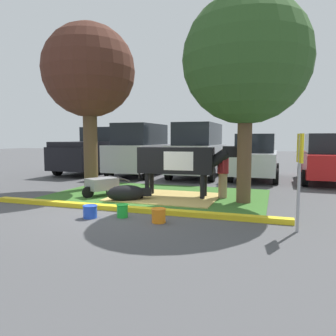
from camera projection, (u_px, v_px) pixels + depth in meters
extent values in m
plane|color=#4C4C4F|center=(116.00, 210.00, 8.28)|extent=(80.00, 80.00, 0.00)
cube|color=#386B28|center=(158.00, 195.00, 10.43)|extent=(6.79, 4.42, 0.02)
cube|color=yellow|center=(126.00, 209.00, 8.20)|extent=(7.99, 0.24, 0.12)
cube|color=tan|center=(165.00, 197.00, 10.01)|extent=(3.23, 2.43, 0.04)
cylinder|color=brown|center=(91.00, 147.00, 11.57)|extent=(0.50, 0.50, 3.06)
sphere|color=#4C281E|center=(89.00, 71.00, 11.32)|extent=(3.23, 3.23, 3.23)
cylinder|color=brown|center=(244.00, 155.00, 9.11)|extent=(0.40, 0.40, 2.75)
sphere|color=#2D5123|center=(246.00, 59.00, 8.87)|extent=(3.52, 3.52, 3.52)
cube|color=black|center=(176.00, 160.00, 10.00)|extent=(2.35, 0.87, 0.80)
cube|color=white|center=(181.00, 160.00, 9.97)|extent=(0.95, 0.78, 0.56)
cylinder|color=black|center=(219.00, 158.00, 9.67)|extent=(0.66, 0.37, 0.58)
cube|color=black|center=(230.00, 152.00, 9.57)|extent=(0.46, 0.29, 0.32)
cube|color=white|center=(237.00, 153.00, 9.52)|extent=(0.13, 0.21, 0.20)
cylinder|color=black|center=(205.00, 185.00, 10.10)|extent=(0.14, 0.14, 0.76)
cylinder|color=black|center=(202.00, 187.00, 9.63)|extent=(0.14, 0.14, 0.76)
cylinder|color=black|center=(152.00, 183.00, 10.53)|extent=(0.14, 0.14, 0.76)
cylinder|color=black|center=(147.00, 185.00, 10.05)|extent=(0.14, 0.14, 0.76)
cylinder|color=black|center=(139.00, 167.00, 10.32)|extent=(0.06, 0.06, 0.70)
ellipsoid|color=black|center=(126.00, 193.00, 9.44)|extent=(1.19, 0.97, 0.48)
cube|color=black|center=(146.00, 192.00, 9.56)|extent=(0.34, 0.31, 0.22)
cube|color=silver|center=(150.00, 192.00, 9.59)|extent=(0.10, 0.12, 0.16)
cylinder|color=black|center=(137.00, 198.00, 9.70)|extent=(0.35, 0.26, 0.10)
cylinder|color=#9E7F5B|center=(223.00, 186.00, 9.90)|extent=(0.26, 0.26, 0.77)
cylinder|color=maroon|center=(223.00, 165.00, 9.84)|extent=(0.34, 0.34, 0.53)
sphere|color=tan|center=(223.00, 152.00, 9.80)|extent=(0.21, 0.21, 0.21)
cylinder|color=maroon|center=(224.00, 164.00, 9.62)|extent=(0.09, 0.09, 0.50)
cylinder|color=maroon|center=(223.00, 163.00, 10.05)|extent=(0.09, 0.09, 0.50)
cube|color=gray|center=(102.00, 184.00, 10.25)|extent=(0.96, 1.08, 0.36)
cylinder|color=black|center=(88.00, 192.00, 9.93)|extent=(0.26, 0.36, 0.36)
cylinder|color=black|center=(114.00, 192.00, 10.31)|extent=(0.04, 0.04, 0.24)
cylinder|color=black|center=(107.00, 191.00, 10.64)|extent=(0.04, 0.04, 0.24)
cylinder|color=black|center=(123.00, 179.00, 10.51)|extent=(0.29, 0.48, 0.23)
cylinder|color=black|center=(115.00, 178.00, 10.83)|extent=(0.29, 0.48, 0.23)
cylinder|color=#99999E|center=(299.00, 184.00, 6.31)|extent=(0.06, 0.06, 1.90)
cube|color=yellow|center=(300.00, 148.00, 6.25)|extent=(0.10, 0.44, 0.56)
cylinder|color=blue|center=(90.00, 212.00, 7.50)|extent=(0.32, 0.32, 0.28)
torus|color=blue|center=(90.00, 206.00, 7.48)|extent=(0.34, 0.34, 0.02)
cylinder|color=green|center=(122.00, 211.00, 7.55)|extent=(0.25, 0.25, 0.30)
torus|color=green|center=(122.00, 205.00, 7.53)|extent=(0.28, 0.28, 0.02)
cylinder|color=orange|center=(159.00, 216.00, 7.08)|extent=(0.30, 0.30, 0.30)
torus|color=orange|center=(159.00, 209.00, 7.07)|extent=(0.33, 0.33, 0.02)
cube|color=black|center=(94.00, 156.00, 17.17)|extent=(2.03, 5.41, 1.10)
cube|color=black|center=(103.00, 137.00, 17.96)|extent=(1.85, 1.81, 1.00)
cube|color=black|center=(81.00, 144.00, 15.96)|extent=(1.91, 2.71, 0.24)
cylinder|color=black|center=(96.00, 164.00, 19.19)|extent=(0.22, 0.64, 0.64)
cylinder|color=black|center=(126.00, 165.00, 18.55)|extent=(0.22, 0.64, 0.64)
cylinder|color=black|center=(58.00, 169.00, 15.89)|extent=(0.22, 0.64, 0.64)
cylinder|color=black|center=(93.00, 170.00, 15.24)|extent=(0.22, 0.64, 0.64)
cube|color=#B7B7BC|center=(141.00, 157.00, 15.96)|extent=(1.92, 4.61, 1.20)
cube|color=black|center=(141.00, 134.00, 15.86)|extent=(1.69, 3.21, 1.00)
cylinder|color=black|center=(136.00, 166.00, 17.73)|extent=(0.22, 0.64, 0.64)
cylinder|color=black|center=(169.00, 167.00, 17.12)|extent=(0.22, 0.64, 0.64)
cylinder|color=black|center=(109.00, 171.00, 14.92)|extent=(0.22, 0.64, 0.64)
cylinder|color=black|center=(147.00, 173.00, 14.30)|extent=(0.22, 0.64, 0.64)
cube|color=#B7B7BC|center=(198.00, 158.00, 15.22)|extent=(1.92, 4.61, 1.20)
cube|color=black|center=(198.00, 134.00, 15.12)|extent=(1.69, 3.21, 1.00)
cylinder|color=black|center=(187.00, 167.00, 16.99)|extent=(0.22, 0.64, 0.64)
cylinder|color=black|center=(223.00, 168.00, 16.38)|extent=(0.22, 0.64, 0.64)
cylinder|color=black|center=(169.00, 173.00, 14.17)|extent=(0.22, 0.64, 0.64)
cylinder|color=black|center=(212.00, 174.00, 13.56)|extent=(0.22, 0.64, 0.64)
cube|color=silver|center=(255.00, 162.00, 14.48)|extent=(1.82, 4.41, 0.90)
cube|color=black|center=(256.00, 143.00, 14.40)|extent=(1.60, 2.21, 0.80)
cylinder|color=black|center=(238.00, 169.00, 16.16)|extent=(0.22, 0.64, 0.64)
cylinder|color=black|center=(276.00, 170.00, 15.57)|extent=(0.22, 0.64, 0.64)
cylinder|color=black|center=(230.00, 175.00, 13.46)|extent=(0.22, 0.64, 0.64)
cylinder|color=black|center=(276.00, 176.00, 12.88)|extent=(0.22, 0.64, 0.64)
cube|color=red|center=(326.00, 164.00, 13.40)|extent=(1.82, 4.41, 0.90)
cube|color=black|center=(327.00, 143.00, 13.32)|extent=(1.60, 2.21, 0.80)
cylinder|color=black|center=(300.00, 171.00, 15.08)|extent=(0.22, 0.64, 0.64)
cylinder|color=black|center=(305.00, 178.00, 12.38)|extent=(0.22, 0.64, 0.64)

